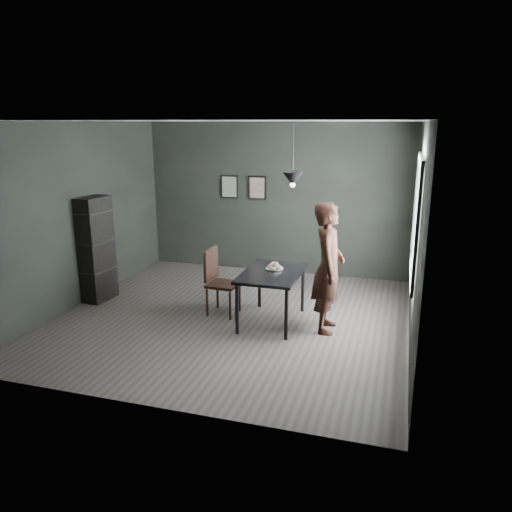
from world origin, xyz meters
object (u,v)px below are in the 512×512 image
(white_plate, at_px, (274,269))
(shelf_unit, at_px, (96,249))
(pendant_lamp, at_px, (293,179))
(woman, at_px, (328,268))
(wood_chair, at_px, (218,277))
(cafe_table, at_px, (272,277))

(white_plate, xyz_separation_m, shelf_unit, (-2.92, -0.01, 0.08))
(white_plate, distance_m, pendant_lamp, 1.32)
(white_plate, distance_m, shelf_unit, 2.92)
(white_plate, bearing_deg, shelf_unit, -179.78)
(woman, height_order, wood_chair, woman)
(wood_chair, xyz_separation_m, shelf_unit, (-2.06, 0.02, 0.27))
(shelf_unit, height_order, pendant_lamp, pendant_lamp)
(cafe_table, xyz_separation_m, wood_chair, (-0.86, 0.11, -0.11))
(cafe_table, bearing_deg, woman, -3.31)
(pendant_lamp, bearing_deg, shelf_unit, 179.46)
(cafe_table, distance_m, white_plate, 0.16)
(white_plate, relative_size, wood_chair, 0.23)
(white_plate, xyz_separation_m, pendant_lamp, (0.25, -0.04, 1.29))
(cafe_table, height_order, white_plate, white_plate)
(woman, bearing_deg, wood_chair, 80.09)
(white_plate, bearing_deg, pendant_lamp, -9.28)
(cafe_table, distance_m, pendant_lamp, 1.41)
(woman, xyz_separation_m, shelf_unit, (-3.71, 0.18, -0.06))
(woman, distance_m, wood_chair, 1.69)
(cafe_table, bearing_deg, wood_chair, 172.84)
(shelf_unit, bearing_deg, wood_chair, 4.82)
(white_plate, xyz_separation_m, woman, (0.80, -0.19, 0.13))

